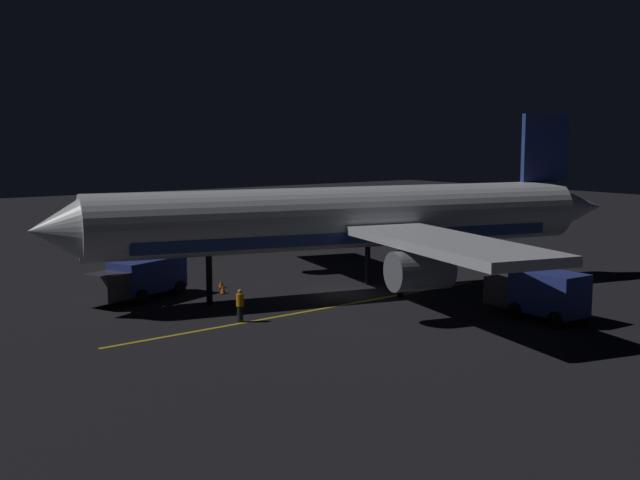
{
  "coord_description": "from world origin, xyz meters",
  "views": [
    {
      "loc": [
        -37.84,
        30.35,
        9.72
      ],
      "look_at": [
        0.0,
        2.0,
        3.5
      ],
      "focal_mm": 44.96,
      "sensor_mm": 36.0,
      "label": 1
    }
  ],
  "objects_px": {
    "baggage_truck": "(140,279)",
    "catering_truck": "(540,295)",
    "traffic_cone_near_left": "(221,284)",
    "traffic_cone_near_right": "(223,290)",
    "airliner": "(355,220)",
    "ground_crew_worker": "(240,305)"
  },
  "relations": [
    {
      "from": "baggage_truck",
      "to": "catering_truck",
      "type": "bearing_deg",
      "value": -139.84
    },
    {
      "from": "traffic_cone_near_left",
      "to": "traffic_cone_near_right",
      "type": "height_order",
      "value": "same"
    },
    {
      "from": "airliner",
      "to": "traffic_cone_near_right",
      "type": "height_order",
      "value": "airliner"
    },
    {
      "from": "airliner",
      "to": "catering_truck",
      "type": "bearing_deg",
      "value": -163.67
    },
    {
      "from": "catering_truck",
      "to": "traffic_cone_near_right",
      "type": "xyz_separation_m",
      "value": [
        16.11,
        9.98,
        -1.07
      ]
    },
    {
      "from": "traffic_cone_near_left",
      "to": "baggage_truck",
      "type": "bearing_deg",
      "value": 94.05
    },
    {
      "from": "traffic_cone_near_right",
      "to": "baggage_truck",
      "type": "bearing_deg",
      "value": 73.77
    },
    {
      "from": "airliner",
      "to": "traffic_cone_near_right",
      "type": "bearing_deg",
      "value": 54.67
    },
    {
      "from": "baggage_truck",
      "to": "traffic_cone_near_left",
      "type": "xyz_separation_m",
      "value": [
        0.4,
        -5.7,
        -0.99
      ]
    },
    {
      "from": "airliner",
      "to": "traffic_cone_near_left",
      "type": "bearing_deg",
      "value": 41.4
    },
    {
      "from": "catering_truck",
      "to": "traffic_cone_near_left",
      "type": "xyz_separation_m",
      "value": [
        17.91,
        9.08,
        -1.07
      ]
    },
    {
      "from": "ground_crew_worker",
      "to": "traffic_cone_near_left",
      "type": "relative_size",
      "value": 3.16
    },
    {
      "from": "baggage_truck",
      "to": "traffic_cone_near_left",
      "type": "distance_m",
      "value": 5.8
    },
    {
      "from": "traffic_cone_near_left",
      "to": "traffic_cone_near_right",
      "type": "xyz_separation_m",
      "value": [
        -1.8,
        0.9,
        0.0
      ]
    },
    {
      "from": "catering_truck",
      "to": "ground_crew_worker",
      "type": "distance_m",
      "value": 15.86
    },
    {
      "from": "airliner",
      "to": "baggage_truck",
      "type": "relative_size",
      "value": 5.55
    },
    {
      "from": "ground_crew_worker",
      "to": "traffic_cone_near_right",
      "type": "xyz_separation_m",
      "value": [
        7.12,
        -3.07,
        -0.64
      ]
    },
    {
      "from": "baggage_truck",
      "to": "traffic_cone_near_right",
      "type": "height_order",
      "value": "baggage_truck"
    },
    {
      "from": "catering_truck",
      "to": "ground_crew_worker",
      "type": "bearing_deg",
      "value": 55.42
    },
    {
      "from": "airliner",
      "to": "ground_crew_worker",
      "type": "xyz_separation_m",
      "value": [
        -2.41,
        9.71,
        -3.65
      ]
    },
    {
      "from": "baggage_truck",
      "to": "traffic_cone_near_left",
      "type": "height_order",
      "value": "baggage_truck"
    },
    {
      "from": "catering_truck",
      "to": "airliner",
      "type": "bearing_deg",
      "value": 16.33
    }
  ]
}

